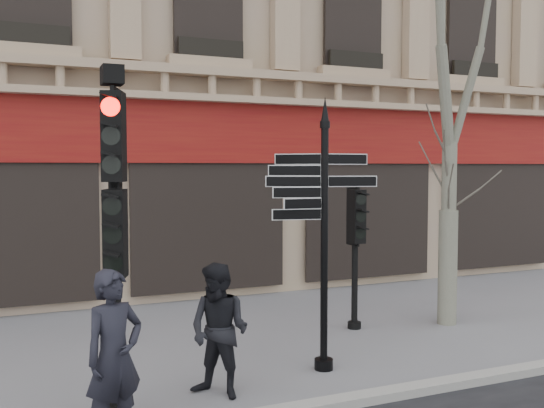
% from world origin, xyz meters
% --- Properties ---
extents(ground, '(80.00, 80.00, 0.00)m').
position_xyz_m(ground, '(0.00, 0.00, 0.00)').
color(ground, slate).
rests_on(ground, ground).
extents(kerb, '(80.00, 0.25, 0.12)m').
position_xyz_m(kerb, '(0.00, -1.40, 0.06)').
color(kerb, gray).
rests_on(kerb, ground).
extents(fingerpost, '(2.08, 2.08, 3.84)m').
position_xyz_m(fingerpost, '(0.13, -0.11, 2.58)').
color(fingerpost, black).
rests_on(fingerpost, ground).
extents(traffic_signal_main, '(0.52, 0.44, 3.99)m').
position_xyz_m(traffic_signal_main, '(-2.82, -0.62, 2.52)').
color(traffic_signal_main, black).
rests_on(traffic_signal_main, ground).
extents(traffic_signal_secondary, '(0.43, 0.31, 2.47)m').
position_xyz_m(traffic_signal_secondary, '(1.66, 1.61, 1.73)').
color(traffic_signal_secondary, black).
rests_on(traffic_signal_secondary, ground).
extents(plane_tree, '(3.03, 3.03, 8.05)m').
position_xyz_m(plane_tree, '(3.38, 1.23, 5.65)').
color(plane_tree, gray).
rests_on(plane_tree, ground).
extents(pedestrian_a, '(0.78, 0.67, 1.82)m').
position_xyz_m(pedestrian_a, '(-2.95, -1.30, 0.91)').
color(pedestrian_a, black).
rests_on(pedestrian_a, ground).
extents(pedestrian_b, '(1.01, 1.03, 1.67)m').
position_xyz_m(pedestrian_b, '(-1.55, -0.51, 0.84)').
color(pedestrian_b, black).
rests_on(pedestrian_b, ground).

